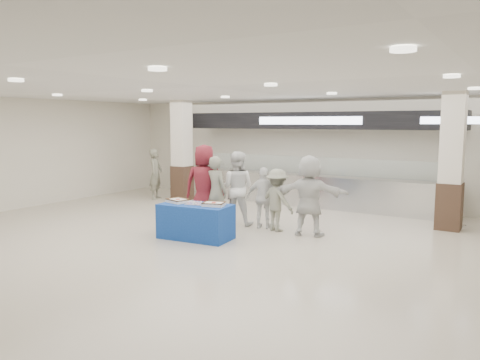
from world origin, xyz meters
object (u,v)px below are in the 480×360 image
Objects in this scene: sheet_cake_right at (214,204)px; chef_tall at (237,188)px; sheet_cake_left at (178,200)px; chef_short at (264,198)px; cupcake_tray at (195,203)px; civilian_maroon at (204,185)px; soldier_b at (277,200)px; soldier_bg at (156,174)px; civilian_white at (309,195)px; soldier_a at (216,192)px; display_table at (196,221)px.

sheet_cake_right is 1.67m from chef_tall.
sheet_cake_left is 0.36× the size of chef_short.
civilian_maroon is (-0.64, 1.22, 0.21)m from cupcake_tray.
soldier_bg is (-5.48, 1.95, 0.10)m from soldier_b.
chef_tall is 1.24× the size of chef_short.
cupcake_tray is (0.46, 0.01, -0.02)m from sheet_cake_left.
civilian_white reaches higher than soldier_b.
civilian_maroon reaches higher than cupcake_tray.
civilian_maroon is at bearing 117.58° from cupcake_tray.
soldier_b is (0.71, 1.52, -0.08)m from sheet_cake_right.
civilian_maroon is 1.37× the size of soldier_b.
cupcake_tray is 0.26× the size of soldier_a.
soldier_a reaches higher than soldier_b.
civilian_maroon is 2.64m from civilian_white.
soldier_a is 1.04× the size of soldier_bg.
civilian_white is (1.96, 1.55, 0.52)m from display_table.
civilian_maroon reaches higher than soldier_a.
cupcake_tray is (-0.46, -0.06, -0.02)m from sheet_cake_right.
sheet_cake_right is 0.36× the size of soldier_b.
sheet_cake_left is at bearing 58.08° from chef_tall.
cupcake_tray reaches higher than display_table.
sheet_cake_left is 0.46m from cupcake_tray.
display_table is 0.86× the size of civilian_white.
sheet_cake_right is 1.19× the size of cupcake_tray.
sheet_cake_left is 1.74m from chef_tall.
soldier_bg reaches higher than chef_short.
cupcake_tray is 0.27× the size of soldier_bg.
soldier_b is at bearing 148.25° from chef_short.
soldier_b reaches higher than display_table.
sheet_cake_right is 1.65m from chef_short.
chef_tall is at bearing 74.57° from sheet_cake_left.
soldier_bg reaches higher than cupcake_tray.
chef_tall is at bearing 89.79° from cupcake_tray.
soldier_bg is (-4.32, 1.86, -0.08)m from chef_tall.
cupcake_tray is at bearing -149.76° from soldier_bg.
soldier_bg is at bearing -38.79° from chef_short.
chef_short is 0.41m from soldier_b.
civilian_white is 6.59m from soldier_bg.
soldier_bg is (-4.78, 3.47, 0.02)m from sheet_cake_right.
cupcake_tray is 2.52m from civilian_white.
chef_short is (0.77, 1.68, -0.05)m from cupcake_tray.
cupcake_tray is 1.39m from civilian_maroon.
sheet_cake_left is 0.29× the size of civilian_white.
soldier_b is 0.80× the size of civilian_white.
soldier_b is at bearing 167.46° from civilian_maroon.
civilian_maroon is at bearing 29.81° from soldier_b.
display_table is 0.41m from cupcake_tray.
cupcake_tray is 1.67m from chef_tall.
soldier_b is (1.15, 1.58, 0.35)m from display_table.
sheet_cake_right is 1.68m from soldier_b.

